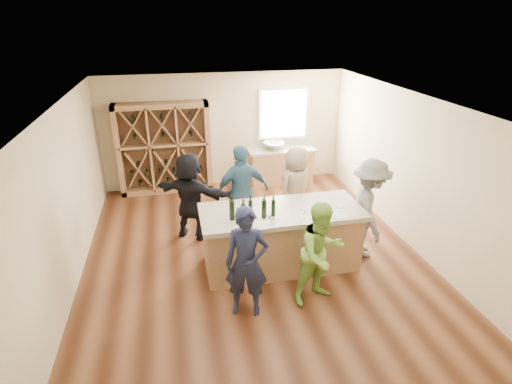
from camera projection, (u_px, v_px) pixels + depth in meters
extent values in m
cube|color=#5A321C|center=(253.00, 255.00, 7.43)|extent=(6.00, 7.00, 0.10)
cube|color=white|center=(252.00, 99.00, 6.24)|extent=(6.00, 7.00, 0.10)
cube|color=beige|center=(224.00, 130.00, 10.00)|extent=(6.00, 0.10, 2.80)
cube|color=beige|center=(330.00, 332.00, 3.67)|extent=(6.00, 0.10, 2.80)
cube|color=beige|center=(62.00, 200.00, 6.25)|extent=(0.10, 7.00, 2.80)
cube|color=beige|center=(413.00, 170.00, 7.41)|extent=(0.10, 7.00, 2.80)
cube|color=white|center=(283.00, 114.00, 10.07)|extent=(1.30, 0.06, 1.30)
cube|color=white|center=(284.00, 114.00, 10.04)|extent=(1.18, 0.01, 1.18)
cube|color=#9A7049|center=(164.00, 148.00, 9.59)|extent=(2.20, 0.45, 2.20)
cube|color=#9A7049|center=(281.00, 167.00, 10.35)|extent=(1.60, 0.58, 0.86)
cube|color=#A69B88|center=(281.00, 150.00, 10.16)|extent=(1.70, 0.62, 0.06)
imported|color=silver|center=(274.00, 146.00, 10.07)|extent=(0.54, 0.54, 0.19)
cylinder|color=silver|center=(272.00, 141.00, 10.21)|extent=(0.02, 0.02, 0.30)
cube|color=#9A7049|center=(281.00, 240.00, 6.88)|extent=(2.60, 1.00, 1.00)
cube|color=#A69B88|center=(282.00, 212.00, 6.66)|extent=(2.72, 1.12, 0.08)
cylinder|color=black|center=(232.00, 210.00, 6.26)|extent=(0.11, 0.11, 0.33)
cylinder|color=black|center=(243.00, 213.00, 6.21)|extent=(0.10, 0.10, 0.30)
cylinder|color=black|center=(250.00, 208.00, 6.41)|extent=(0.07, 0.07, 0.27)
cylinder|color=black|center=(264.00, 209.00, 6.32)|extent=(0.08, 0.08, 0.32)
cylinder|color=black|center=(273.00, 208.00, 6.39)|extent=(0.09, 0.09, 0.28)
cone|color=white|center=(269.00, 220.00, 6.10)|extent=(0.09, 0.09, 0.20)
cone|color=white|center=(303.00, 215.00, 6.25)|extent=(0.10, 0.10, 0.20)
cone|color=white|center=(335.00, 213.00, 6.35)|extent=(0.09, 0.09, 0.18)
cone|color=white|center=(340.00, 208.00, 6.54)|extent=(0.07, 0.07, 0.16)
cube|color=white|center=(264.00, 225.00, 6.18)|extent=(0.24, 0.30, 0.00)
cube|color=white|center=(307.00, 220.00, 6.30)|extent=(0.23, 0.29, 0.00)
cube|color=white|center=(338.00, 214.00, 6.51)|extent=(0.29, 0.36, 0.00)
imported|color=#191E38|center=(247.00, 263.00, 5.64)|extent=(0.71, 0.59, 1.70)
imported|color=#8CC64C|center=(321.00, 253.00, 5.91)|extent=(0.89, 0.65, 1.64)
imported|color=slate|center=(369.00, 209.00, 7.05)|extent=(0.80, 1.28, 1.83)
imported|color=#335972|center=(242.00, 192.00, 7.68)|extent=(1.17, 0.74, 1.85)
imported|color=gray|center=(296.00, 188.00, 8.02)|extent=(1.00, 0.89, 1.72)
imported|color=black|center=(190.00, 196.00, 7.64)|extent=(1.67, 1.34, 1.74)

